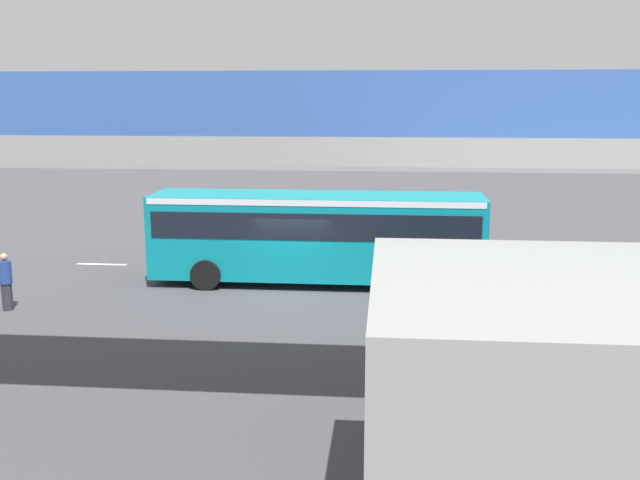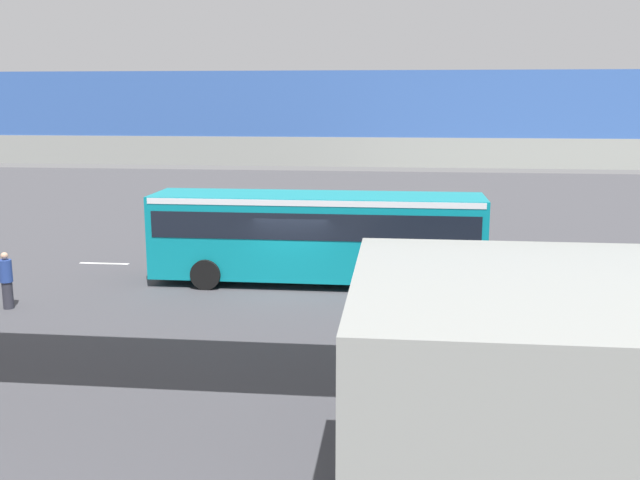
# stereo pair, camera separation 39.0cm
# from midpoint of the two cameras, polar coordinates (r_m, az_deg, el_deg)

# --- Properties ---
(ground) EXTENTS (80.00, 80.00, 0.00)m
(ground) POSITION_cam_midpoint_polar(r_m,az_deg,el_deg) (24.71, -1.70, -3.91)
(ground) COLOR #424247
(city_bus) EXTENTS (11.54, 2.85, 3.15)m
(city_bus) POSITION_cam_midpoint_polar(r_m,az_deg,el_deg) (25.11, 0.19, 0.75)
(city_bus) COLOR #0C8493
(city_bus) RESTS_ON ground
(parked_van) EXTENTS (4.80, 2.17, 2.05)m
(parked_van) POSITION_cam_midpoint_polar(r_m,az_deg,el_deg) (20.25, 23.74, -4.85)
(parked_van) COLOR #B7BCC6
(parked_van) RESTS_ON ground
(bicycle_red) EXTENTS (1.77, 0.44, 0.96)m
(bicycle_red) POSITION_cam_midpoint_polar(r_m,az_deg,el_deg) (22.98, 18.75, -4.72)
(bicycle_red) COLOR black
(bicycle_red) RESTS_ON ground
(pedestrian) EXTENTS (0.38, 0.38, 1.79)m
(pedestrian) POSITION_cam_midpoint_polar(r_m,az_deg,el_deg) (24.20, -23.17, -2.99)
(pedestrian) COLOR #2D2D38
(pedestrian) RESTS_ON ground
(traffic_sign) EXTENTS (0.08, 0.60, 2.80)m
(traffic_sign) POSITION_cam_midpoint_polar(r_m,az_deg,el_deg) (28.15, 4.01, 1.89)
(traffic_sign) COLOR slate
(traffic_sign) RESTS_ON ground
(lane_dash_leftmost) EXTENTS (2.00, 0.20, 0.01)m
(lane_dash_leftmost) POSITION_cam_midpoint_polar(r_m,az_deg,el_deg) (27.78, 15.79, -2.62)
(lane_dash_leftmost) COLOR silver
(lane_dash_leftmost) RESTS_ON ground
(lane_dash_left) EXTENTS (2.00, 0.20, 0.01)m
(lane_dash_left) POSITION_cam_midpoint_polar(r_m,az_deg,el_deg) (27.39, 7.51, -2.48)
(lane_dash_left) COLOR silver
(lane_dash_left) RESTS_ON ground
(lane_dash_centre) EXTENTS (2.00, 0.20, 0.01)m
(lane_dash_centre) POSITION_cam_midpoint_polar(r_m,az_deg,el_deg) (27.59, -0.83, -2.28)
(lane_dash_centre) COLOR silver
(lane_dash_centre) RESTS_ON ground
(lane_dash_right) EXTENTS (2.00, 0.20, 0.01)m
(lane_dash_right) POSITION_cam_midpoint_polar(r_m,az_deg,el_deg) (28.35, -8.89, -2.05)
(lane_dash_right) COLOR silver
(lane_dash_right) RESTS_ON ground
(lane_dash_rightmost) EXTENTS (2.00, 0.20, 0.01)m
(lane_dash_rightmost) POSITION_cam_midpoint_polar(r_m,az_deg,el_deg) (29.64, -16.38, -1.79)
(lane_dash_rightmost) COLOR silver
(lane_dash_rightmost) RESTS_ON ground
(pedestrian_overpass) EXTENTS (25.83, 2.60, 6.91)m
(pedestrian_overpass) POSITION_cam_midpoint_polar(r_m,az_deg,el_deg) (13.97, -7.59, 5.54)
(pedestrian_overpass) COLOR gray
(pedestrian_overpass) RESTS_ON ground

